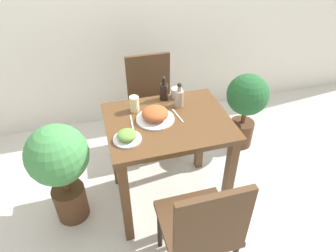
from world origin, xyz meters
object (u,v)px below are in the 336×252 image
(sauce_bottle, at_px, (179,97))
(potted_plant_right, at_px, (246,103))
(chair_far, at_px, (152,100))
(chair_near, at_px, (202,227))
(juice_glass, at_px, (134,104))
(potted_plant_left, at_px, (60,164))
(side_plate, at_px, (127,136))
(condiment_bottle, at_px, (164,91))
(food_plate, at_px, (155,115))
(drink_cup, at_px, (177,93))

(sauce_bottle, relative_size, potted_plant_right, 0.25)
(potted_plant_right, bearing_deg, chair_far, 163.22)
(chair_near, bearing_deg, sauce_bottle, -98.10)
(juice_glass, height_order, potted_plant_left, juice_glass)
(side_plate, relative_size, potted_plant_right, 0.23)
(potted_plant_left, bearing_deg, condiment_bottle, 16.20)
(side_plate, xyz_separation_m, juice_glass, (0.11, 0.31, 0.03))
(food_plate, height_order, side_plate, food_plate)
(side_plate, height_order, sauce_bottle, sauce_bottle)
(juice_glass, height_order, condiment_bottle, condiment_bottle)
(potted_plant_left, bearing_deg, sauce_bottle, 7.22)
(chair_near, relative_size, condiment_bottle, 4.83)
(condiment_bottle, bearing_deg, chair_near, -92.17)
(chair_near, bearing_deg, food_plate, -82.64)
(potted_plant_right, bearing_deg, chair_near, -127.53)
(food_plate, height_order, drink_cup, food_plate)
(chair_far, xyz_separation_m, drink_cup, (0.09, -0.45, 0.31))
(juice_glass, bearing_deg, drink_cup, 16.03)
(food_plate, bearing_deg, sauce_bottle, 30.47)
(condiment_bottle, relative_size, potted_plant_right, 0.25)
(side_plate, distance_m, sauce_bottle, 0.51)
(food_plate, xyz_separation_m, potted_plant_left, (-0.67, 0.01, -0.29))
(food_plate, relative_size, side_plate, 1.47)
(chair_far, xyz_separation_m, condiment_bottle, (-0.01, -0.45, 0.34))
(chair_near, height_order, potted_plant_left, chair_near)
(chair_far, xyz_separation_m, potted_plant_right, (0.83, -0.25, -0.03))
(condiment_bottle, relative_size, potted_plant_left, 0.22)
(side_plate, distance_m, potted_plant_left, 0.55)
(side_plate, xyz_separation_m, potted_plant_right, (1.17, 0.60, -0.33))
(food_plate, height_order, potted_plant_right, food_plate)
(chair_near, distance_m, drink_cup, 0.99)
(chair_near, xyz_separation_m, juice_glass, (-0.20, 0.84, 0.33))
(condiment_bottle, xyz_separation_m, potted_plant_right, (0.83, 0.20, -0.37))
(drink_cup, relative_size, condiment_bottle, 0.43)
(drink_cup, height_order, condiment_bottle, condiment_bottle)
(chair_far, xyz_separation_m, side_plate, (-0.35, -0.85, 0.30))
(side_plate, distance_m, potted_plant_right, 1.36)
(chair_far, xyz_separation_m, food_plate, (-0.13, -0.69, 0.31))
(sauce_bottle, xyz_separation_m, potted_plant_right, (0.75, 0.32, -0.37))
(chair_far, height_order, potted_plant_left, chair_far)
(chair_near, height_order, juice_glass, chair_near)
(side_plate, relative_size, juice_glass, 1.58)
(sauce_bottle, bearing_deg, juice_glass, 175.33)
(potted_plant_right, bearing_deg, side_plate, -152.84)
(drink_cup, relative_size, potted_plant_left, 0.10)
(juice_glass, height_order, potted_plant_right, juice_glass)
(chair_far, relative_size, side_plate, 5.09)
(food_plate, xyz_separation_m, side_plate, (-0.22, -0.16, -0.01))
(sauce_bottle, relative_size, condiment_bottle, 1.00)
(chair_far, height_order, side_plate, chair_far)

